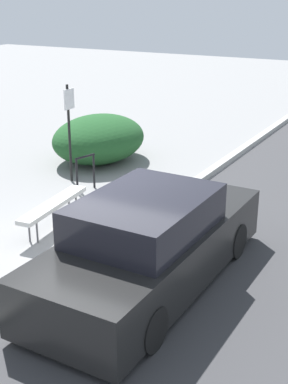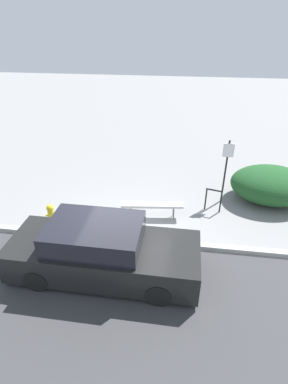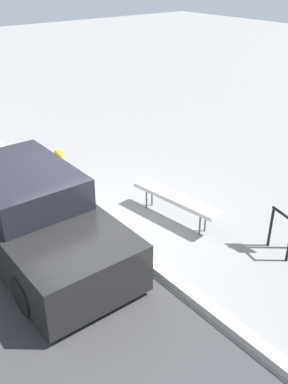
{
  "view_description": "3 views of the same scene",
  "coord_description": "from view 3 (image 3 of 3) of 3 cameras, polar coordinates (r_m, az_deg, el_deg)",
  "views": [
    {
      "loc": [
        -6.74,
        -4.77,
        4.22
      ],
      "look_at": [
        1.73,
        0.02,
        0.59
      ],
      "focal_mm": 50.0,
      "sensor_mm": 36.0,
      "label": 1
    },
    {
      "loc": [
        1.46,
        -6.79,
        5.68
      ],
      "look_at": [
        0.26,
        1.7,
        0.73
      ],
      "focal_mm": 28.0,
      "sensor_mm": 36.0,
      "label": 2
    },
    {
      "loc": [
        5.97,
        -3.7,
        4.58
      ],
      "look_at": [
        0.23,
        0.85,
        0.64
      ],
      "focal_mm": 40.0,
      "sensor_mm": 36.0,
      "label": 3
    }
  ],
  "objects": [
    {
      "name": "parked_car_near",
      "position": [
        7.83,
        -15.08,
        -2.77
      ],
      "size": [
        4.73,
        1.82,
        1.48
      ],
      "rotation": [
        0.0,
        0.0,
        -0.01
      ],
      "color": "black",
      "rests_on": "ground_plane"
    },
    {
      "name": "bike_rack",
      "position": [
        7.81,
        17.78,
        -4.75
      ],
      "size": [
        0.55,
        0.18,
        0.83
      ],
      "rotation": [
        0.0,
        0.0,
        -0.25
      ],
      "color": "black",
      "rests_on": "ground_plane"
    },
    {
      "name": "fire_hydrant",
      "position": [
        10.31,
        -11.15,
        3.85
      ],
      "size": [
        0.36,
        0.22,
        0.77
      ],
      "color": "gold",
      "rests_on": "ground_plane"
    },
    {
      "name": "curb",
      "position": [
        8.35,
        -5.55,
        -4.61
      ],
      "size": [
        60.0,
        0.2,
        0.13
      ],
      "color": "#A8A8A3",
      "rests_on": "ground_plane"
    },
    {
      "name": "bench",
      "position": [
        8.46,
        4.15,
        -0.93
      ],
      "size": [
        2.04,
        0.54,
        0.52
      ],
      "rotation": [
        0.0,
        0.0,
        0.12
      ],
      "color": "#515156",
      "rests_on": "ground_plane"
    },
    {
      "name": "ground_plane",
      "position": [
        8.38,
        -5.53,
        -4.98
      ],
      "size": [
        60.0,
        60.0,
        0.0
      ],
      "primitive_type": "plane",
      "color": "gray"
    }
  ]
}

